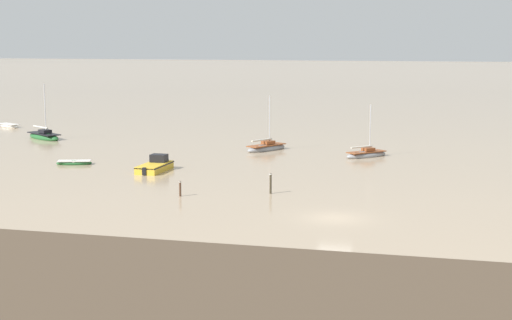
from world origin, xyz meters
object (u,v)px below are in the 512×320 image
Objects in this scene: sailboat_moored_3 at (266,148)px; rowboat_moored_1 at (9,126)px; rowboat_moored_0 at (74,163)px; motorboat_moored_2 at (158,166)px; sailboat_moored_0 at (366,154)px; sailboat_moored_2 at (44,136)px; mooring_post_left at (180,189)px; mooring_post_near at (271,184)px.

rowboat_moored_1 is at bearing 102.41° from sailboat_moored_3.
rowboat_moored_1 is at bearing 113.13° from rowboat_moored_0.
motorboat_moored_2 is 1.35× the size of rowboat_moored_1.
sailboat_moored_0 is 0.91× the size of sailboat_moored_3.
rowboat_moored_0 is at bearing 157.53° from sailboat_moored_0.
rowboat_moored_1 is (-42.52, 14.14, -0.10)m from sailboat_moored_3.
sailboat_moored_2 reaches higher than rowboat_moored_1.
mooring_post_left is (41.87, -42.17, 0.43)m from rowboat_moored_1.
sailboat_moored_2 is at bearing 126.52° from sailboat_moored_0.
sailboat_moored_3 is (30.60, -3.08, -0.04)m from sailboat_moored_2.
rowboat_moored_1 is 3.16× the size of mooring_post_left.
mooring_post_near reaches higher than mooring_post_left.
rowboat_moored_0 is at bearing 156.72° from mooring_post_near.
sailboat_moored_0 is at bearing 5.79° from rowboat_moored_0.
rowboat_moored_1 is at bearing 141.26° from mooring_post_near.
sailboat_moored_3 is at bearing 122.92° from sailboat_moored_0.
sailboat_moored_0 is at bearing -167.84° from rowboat_moored_1.
mooring_post_left reaches higher than rowboat_moored_1.
mooring_post_near is at bearing -134.95° from sailboat_moored_3.
sailboat_moored_3 is (16.99, 15.05, 0.13)m from rowboat_moored_0.
rowboat_moored_1 is (-11.92, 11.06, -0.14)m from sailboat_moored_2.
rowboat_moored_0 is (-9.68, 0.96, -0.18)m from motorboat_moored_2.
rowboat_moored_1 is (-35.22, 30.14, -0.16)m from motorboat_moored_2.
sailboat_moored_2 is at bearing 51.69° from motorboat_moored_2.
sailboat_moored_0 is 0.80× the size of sailboat_moored_2.
sailboat_moored_3 is at bearing 27.35° from sailboat_moored_2.
rowboat_moored_1 is (-54.45, 16.40, -0.08)m from sailboat_moored_0.
mooring_post_near reaches higher than rowboat_moored_0.
mooring_post_left is (16.33, -12.99, 0.46)m from rowboat_moored_0.
rowboat_moored_1 is at bearing 170.23° from sailboat_moored_2.
sailboat_moored_2 reaches higher than rowboat_moored_0.
rowboat_moored_0 is 2.74× the size of mooring_post_left.
sailboat_moored_0 is 1.35× the size of rowboat_moored_1.
motorboat_moored_2 is at bearing -23.69° from rowboat_moored_0.
motorboat_moored_2 is 23.63m from sailboat_moored_0.
sailboat_moored_3 reaches higher than rowboat_moored_1.
sailboat_moored_3 is 3.46× the size of mooring_post_near.
rowboat_moored_0 is 38.78m from rowboat_moored_1.
mooring_post_near is (6.38, -25.10, 0.53)m from sailboat_moored_3.
sailboat_moored_2 is (-13.62, 18.12, 0.17)m from rowboat_moored_0.
rowboat_moored_0 is 2.02× the size of mooring_post_near.
sailboat_moored_2 reaches higher than sailboat_moored_3.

